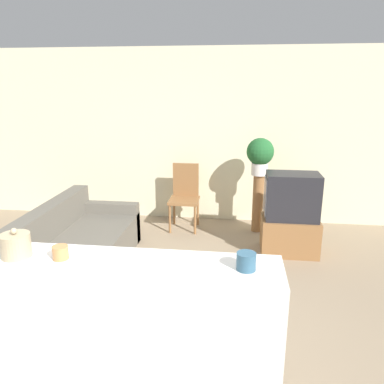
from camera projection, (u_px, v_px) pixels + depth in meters
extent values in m
plane|color=gray|center=(111.00, 356.00, 3.05)|extent=(14.00, 14.00, 0.00)
cube|color=beige|center=(177.00, 136.00, 5.95)|extent=(9.00, 0.06, 2.70)
cube|color=#605B51|center=(79.00, 256.00, 4.36)|extent=(0.93, 2.08, 0.42)
cube|color=#605B51|center=(46.00, 223.00, 4.30)|extent=(0.20, 2.08, 0.36)
cube|color=#605B51|center=(35.00, 294.00, 3.43)|extent=(0.93, 0.16, 0.57)
cube|color=#605B51|center=(106.00, 222.00, 5.26)|extent=(0.93, 0.16, 0.57)
cube|color=olive|center=(289.00, 235.00, 4.90)|extent=(0.72, 0.50, 0.47)
cube|color=#232328|center=(292.00, 196.00, 4.76)|extent=(0.66, 0.42, 0.59)
cube|color=#939EB2|center=(265.00, 195.00, 4.80)|extent=(0.02, 0.35, 0.46)
cube|color=olive|center=(184.00, 201.00, 5.65)|extent=(0.44, 0.44, 0.04)
cube|color=olive|center=(186.00, 180.00, 5.76)|extent=(0.40, 0.04, 0.51)
cylinder|color=olive|center=(170.00, 219.00, 5.55)|extent=(0.04, 0.04, 0.44)
cylinder|color=olive|center=(195.00, 220.00, 5.51)|extent=(0.04, 0.04, 0.44)
cylinder|color=olive|center=(174.00, 211.00, 5.91)|extent=(0.04, 0.04, 0.44)
cylinder|color=olive|center=(198.00, 212.00, 5.87)|extent=(0.04, 0.04, 0.44)
cylinder|color=olive|center=(258.00, 203.00, 5.58)|extent=(0.16, 0.16, 0.87)
cylinder|color=white|center=(259.00, 169.00, 5.44)|extent=(0.23, 0.23, 0.17)
sphere|color=#23602D|center=(260.00, 152.00, 5.37)|extent=(0.39, 0.39, 0.39)
cube|color=white|center=(83.00, 335.00, 2.46)|extent=(2.54, 0.44, 1.08)
cylinder|color=tan|center=(16.00, 245.00, 2.34)|extent=(0.18, 0.18, 0.15)
sphere|color=tan|center=(14.00, 231.00, 2.32)|extent=(0.04, 0.04, 0.04)
cylinder|color=#C6844C|center=(60.00, 253.00, 2.32)|extent=(0.10, 0.10, 0.08)
cylinder|color=#335B75|center=(246.00, 261.00, 2.18)|extent=(0.12, 0.12, 0.10)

